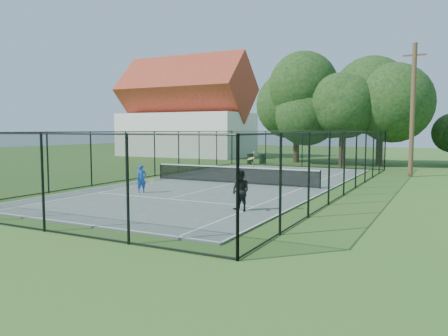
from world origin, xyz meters
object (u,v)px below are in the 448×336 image
at_px(trash_bin_right, 262,159).
at_px(player_black, 241,191).
at_px(tennis_net, 233,174).
at_px(player_blue, 142,179).
at_px(utility_pole, 413,110).
at_px(trash_bin_left, 250,159).

distance_m(trash_bin_right, player_black, 23.93).
distance_m(tennis_net, player_black, 8.50).
distance_m(trash_bin_right, player_blue, 20.41).
relative_size(utility_pole, player_black, 3.92).
height_order(trash_bin_left, trash_bin_right, trash_bin_left).
xyz_separation_m(tennis_net, trash_bin_right, (-4.35, 14.93, -0.13)).
relative_size(tennis_net, trash_bin_right, 11.47).
bearing_deg(player_black, trash_bin_left, 113.02).
distance_m(player_blue, player_black, 6.62).
distance_m(trash_bin_left, player_black, 23.13).
relative_size(tennis_net, utility_pole, 1.16).
xyz_separation_m(player_blue, player_black, (6.27, -2.13, 0.10)).
bearing_deg(utility_pole, tennis_net, -133.73).
bearing_deg(trash_bin_right, player_black, -69.58).
height_order(trash_bin_right, player_blue, player_blue).
xyz_separation_m(trash_bin_left, player_black, (9.04, -21.29, 0.36)).
height_order(trash_bin_left, utility_pole, utility_pole).
bearing_deg(trash_bin_left, utility_pole, -19.32).
distance_m(tennis_net, player_blue, 5.83).
height_order(tennis_net, trash_bin_left, tennis_net).
bearing_deg(utility_pole, player_blue, -127.13).
xyz_separation_m(tennis_net, utility_pole, (8.61, 9.00, 3.82)).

